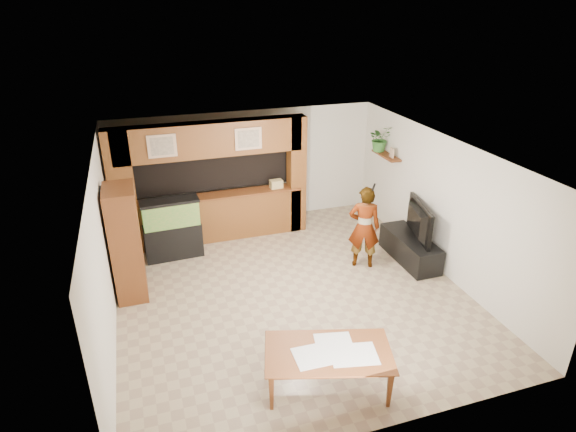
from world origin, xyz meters
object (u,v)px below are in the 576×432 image
object	(u,v)px
dining_table	(328,371)
pantry_cabinet	(126,243)
aquarium	(172,229)
television	(413,221)
person	(364,227)

from	to	relation	value
dining_table	pantry_cabinet	bearing A→B (deg)	143.47
aquarium	pantry_cabinet	bearing A→B (deg)	-129.66
television	dining_table	bearing A→B (deg)	146.79
dining_table	person	bearing A→B (deg)	72.56
pantry_cabinet	person	size ratio (longest dim) A/B	1.22
television	pantry_cabinet	bearing A→B (deg)	98.37
pantry_cabinet	person	world-z (taller)	pantry_cabinet
person	aquarium	bearing A→B (deg)	1.41
pantry_cabinet	aquarium	distance (m)	1.48
pantry_cabinet	aquarium	xyz separation A→B (m)	(0.85, 1.14, -0.40)
pantry_cabinet	dining_table	xyz separation A→B (m)	(2.45, -3.21, -0.72)
dining_table	television	bearing A→B (deg)	59.59
aquarium	television	size ratio (longest dim) A/B	1.01
aquarium	television	world-z (taller)	aquarium
pantry_cabinet	television	size ratio (longest dim) A/B	1.63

